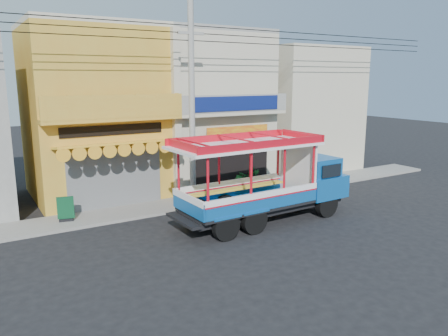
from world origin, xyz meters
The scene contains 12 objects.
ground centered at (0.00, 0.00, 0.00)m, with size 90.00×90.00×0.00m, color black.
sidewalk centered at (0.00, 4.00, 0.06)m, with size 30.00×2.00×0.12m, color slate.
shophouse_left centered at (-4.00, 7.96, 4.11)m, with size 6.00×7.50×8.24m.
shophouse_right centered at (2.00, 7.96, 4.11)m, with size 6.00×6.75×8.24m.
party_pilaster centered at (-1.00, 4.85, 4.00)m, with size 0.35×0.30×8.00m, color #BFB69D.
filler_building_right centered at (9.00, 8.00, 3.80)m, with size 6.00×6.00×7.60m, color #BFB69D.
utility_pole centered at (-0.85, 3.30, 5.03)m, with size 28.00×0.26×9.00m.
songthaew_truck centered at (1.18, 0.18, 1.71)m, with size 7.67×2.76×3.55m.
green_sign centered at (-6.38, 4.00, 0.54)m, with size 0.65×0.42×1.00m.
potted_plant_a centered at (2.68, 4.58, 0.67)m, with size 1.00×0.86×1.11m, color #1A5B23.
potted_plant_b centered at (1.95, 3.99, 0.56)m, with size 0.48×0.39×0.88m, color #1A5B23.
potted_plant_c centered at (3.38, 4.70, 0.58)m, with size 0.51×0.51×0.91m, color #1A5B23.
Camera 1 is at (-9.62, -13.65, 5.76)m, focal length 35.00 mm.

